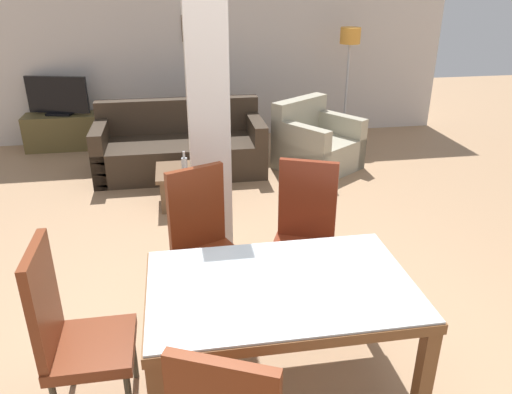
{
  "coord_description": "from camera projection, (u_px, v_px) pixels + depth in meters",
  "views": [
    {
      "loc": [
        -0.52,
        -2.3,
        2.32
      ],
      "look_at": [
        0.0,
        0.86,
        0.88
      ],
      "focal_mm": 35.0,
      "sensor_mm": 36.0,
      "label": 1
    }
  ],
  "objects": [
    {
      "name": "dining_table",
      "position": [
        280.0,
        305.0,
        2.86
      ],
      "size": [
        1.51,
        0.96,
        0.73
      ],
      "color": "brown",
      "rests_on": "ground_plane"
    },
    {
      "name": "divider_pillar",
      "position": [
        208.0,
        108.0,
        3.91
      ],
      "size": [
        0.32,
        0.32,
        2.7
      ],
      "color": "beige",
      "rests_on": "ground_plane"
    },
    {
      "name": "sofa",
      "position": [
        181.0,
        149.0,
        6.29
      ],
      "size": [
        2.06,
        0.93,
        0.86
      ],
      "rotation": [
        0.0,
        0.0,
        3.14
      ],
      "color": "#36291E",
      "rests_on": "ground_plane"
    },
    {
      "name": "floor_lamp",
      "position": [
        349.0,
        48.0,
        7.03
      ],
      "size": [
        0.29,
        0.29,
        1.63
      ],
      "color": "#B7B7BC",
      "rests_on": "ground_plane"
    },
    {
      "name": "bottle",
      "position": [
        185.0,
        165.0,
        5.21
      ],
      "size": [
        0.06,
        0.06,
        0.24
      ],
      "color": "#B2B7BC",
      "rests_on": "coffee_table"
    },
    {
      "name": "tv_stand",
      "position": [
        63.0,
        132.0,
        7.11
      ],
      "size": [
        1.02,
        0.4,
        0.5
      ],
      "color": "brown",
      "rests_on": "ground_plane"
    },
    {
      "name": "ground_plane",
      "position": [
        279.0,
        382.0,
        3.1
      ],
      "size": [
        18.0,
        18.0,
        0.0
      ],
      "primitive_type": "plane",
      "color": "tan"
    },
    {
      "name": "dining_chair_head_left",
      "position": [
        71.0,
        330.0,
        2.7
      ],
      "size": [
        0.46,
        0.46,
        1.07
      ],
      "rotation": [
        0.0,
        0.0,
        -1.57
      ],
      "color": "maroon",
      "rests_on": "ground_plane"
    },
    {
      "name": "dining_chair_far_right",
      "position": [
        304.0,
        231.0,
        3.73
      ],
      "size": [
        0.6,
        0.6,
        1.07
      ],
      "rotation": [
        0.0,
        0.0,
        2.75
      ],
      "color": "maroon",
      "rests_on": "ground_plane"
    },
    {
      "name": "coffee_table",
      "position": [
        186.0,
        186.0,
        5.42
      ],
      "size": [
        0.61,
        0.59,
        0.39
      ],
      "color": "brown",
      "rests_on": "ground_plane"
    },
    {
      "name": "tv_screen",
      "position": [
        57.0,
        96.0,
        6.9
      ],
      "size": [
        0.85,
        0.28,
        0.53
      ],
      "rotation": [
        0.0,
        0.0,
        2.88
      ],
      "color": "black",
      "rests_on": "tv_stand"
    },
    {
      "name": "armchair",
      "position": [
        316.0,
        146.0,
        6.39
      ],
      "size": [
        1.2,
        1.2,
        0.86
      ],
      "rotation": [
        0.0,
        0.0,
        3.76
      ],
      "color": "#A8A28A",
      "rests_on": "ground_plane"
    },
    {
      "name": "back_wall",
      "position": [
        207.0,
        46.0,
        7.23
      ],
      "size": [
        7.2,
        0.09,
        2.7
      ],
      "color": "beige",
      "rests_on": "ground_plane"
    },
    {
      "name": "dining_chair_far_left",
      "position": [
        204.0,
        239.0,
        3.62
      ],
      "size": [
        0.6,
        0.6,
        1.07
      ],
      "rotation": [
        0.0,
        0.0,
        -2.74
      ],
      "color": "maroon",
      "rests_on": "ground_plane"
    }
  ]
}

